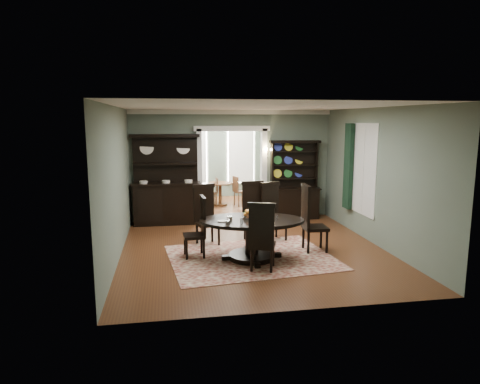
# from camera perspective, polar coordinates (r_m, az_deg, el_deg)

# --- Properties ---
(room) EXTENTS (5.51, 6.01, 3.01)m
(room) POSITION_cam_1_polar(r_m,az_deg,el_deg) (8.91, 1.76, 2.13)
(room) COLOR #583017
(room) RESTS_ON ground
(parlor) EXTENTS (3.51, 3.50, 3.01)m
(parlor) POSITION_cam_1_polar(r_m,az_deg,el_deg) (14.30, -2.62, 4.71)
(parlor) COLOR #583017
(parlor) RESTS_ON ground
(doorway_trim) EXTENTS (2.08, 0.25, 2.57)m
(doorway_trim) POSITION_cam_1_polar(r_m,az_deg,el_deg) (11.80, -1.10, 4.17)
(doorway_trim) COLOR silver
(doorway_trim) RESTS_ON floor
(right_window) EXTENTS (0.15, 1.47, 2.12)m
(right_window) POSITION_cam_1_polar(r_m,az_deg,el_deg) (10.59, 15.23, 3.12)
(right_window) COLOR white
(right_window) RESTS_ON wall_right
(wall_sconce) EXTENTS (0.27, 0.21, 0.21)m
(wall_sconce) POSITION_cam_1_polar(r_m,az_deg,el_deg) (11.80, 3.60, 5.48)
(wall_sconce) COLOR #BB8631
(wall_sconce) RESTS_ON back_wall_right
(rug) EXTENTS (3.45, 2.84, 0.01)m
(rug) POSITION_cam_1_polar(r_m,az_deg,el_deg) (8.68, 1.50, -8.71)
(rug) COLOR maroon
(rug) RESTS_ON floor
(dining_table) EXTENTS (2.20, 2.13, 0.81)m
(dining_table) POSITION_cam_1_polar(r_m,az_deg,el_deg) (8.45, 1.58, -5.28)
(dining_table) COLOR black
(dining_table) RESTS_ON rug
(centerpiece) EXTENTS (1.20, 0.77, 0.20)m
(centerpiece) POSITION_cam_1_polar(r_m,az_deg,el_deg) (8.41, 1.20, -3.23)
(centerpiece) COLOR silver
(centerpiece) RESTS_ON dining_table
(chair_far_left) EXTENTS (0.61, 0.59, 1.33)m
(chair_far_left) POSITION_cam_1_polar(r_m,az_deg,el_deg) (9.51, -4.61, -2.77)
(chair_far_left) COLOR black
(chair_far_left) RESTS_ON rug
(chair_far_mid) EXTENTS (0.55, 0.53, 1.36)m
(chair_far_mid) POSITION_cam_1_polar(r_m,az_deg,el_deg) (9.80, 1.82, -2.31)
(chair_far_mid) COLOR black
(chair_far_mid) RESTS_ON rug
(chair_far_right) EXTENTS (0.63, 0.62, 1.33)m
(chair_far_right) POSITION_cam_1_polar(r_m,az_deg,el_deg) (9.85, 4.30, -2.35)
(chair_far_right) COLOR black
(chair_far_right) RESTS_ON rug
(chair_end_left) EXTENTS (0.46, 0.48, 1.23)m
(chair_end_left) POSITION_cam_1_polar(r_m,az_deg,el_deg) (8.62, -5.47, -4.44)
(chair_end_left) COLOR black
(chair_end_left) RESTS_ON rug
(chair_end_right) EXTENTS (0.52, 0.55, 1.42)m
(chair_end_right) POSITION_cam_1_polar(r_m,az_deg,el_deg) (9.03, 9.31, -3.26)
(chair_end_right) COLOR black
(chair_end_right) RESTS_ON rug
(chair_near) EXTENTS (0.60, 0.59, 1.29)m
(chair_near) POSITION_cam_1_polar(r_m,az_deg,el_deg) (7.75, 2.95, -5.78)
(chair_near) COLOR black
(chair_near) RESTS_ON rug
(sideboard) EXTENTS (1.81, 0.66, 2.37)m
(sideboard) POSITION_cam_1_polar(r_m,az_deg,el_deg) (11.49, -9.79, -0.09)
(sideboard) COLOR black
(sideboard) RESTS_ON floor
(welsh_dresser) EXTENTS (1.43, 0.62, 2.18)m
(welsh_dresser) POSITION_cam_1_polar(r_m,az_deg,el_deg) (12.06, 7.26, 0.24)
(welsh_dresser) COLOR black
(welsh_dresser) RESTS_ON floor
(parlor_table) EXTENTS (0.80, 0.80, 0.74)m
(parlor_table) POSITION_cam_1_polar(r_m,az_deg,el_deg) (13.78, -2.65, 0.19)
(parlor_table) COLOR #503117
(parlor_table) RESTS_ON parlor_floor
(parlor_chair_left) EXTENTS (0.39, 0.39, 0.91)m
(parlor_chair_left) POSITION_cam_1_polar(r_m,az_deg,el_deg) (13.63, -3.56, 0.11)
(parlor_chair_left) COLOR #503117
(parlor_chair_left) RESTS_ON parlor_floor
(parlor_chair_right) EXTENTS (0.45, 0.44, 0.96)m
(parlor_chair_right) POSITION_cam_1_polar(r_m,az_deg,el_deg) (13.67, -0.19, 0.25)
(parlor_chair_right) COLOR #503117
(parlor_chair_right) RESTS_ON parlor_floor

